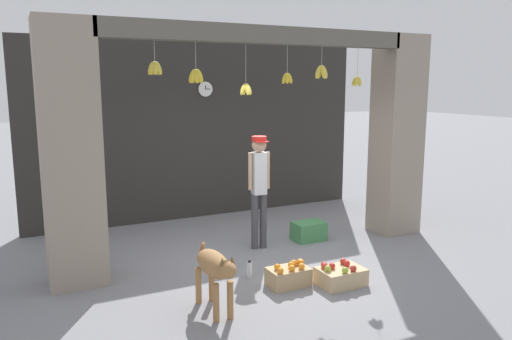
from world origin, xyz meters
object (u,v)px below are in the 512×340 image
dog (215,268)px  fruit_crate_oranges (289,275)px  wall_clock (205,89)px  water_bottle (250,270)px  produce_box_green (309,231)px  shopkeeper (259,182)px  fruit_crate_apples (340,275)px

dog → fruit_crate_oranges: dog is taller
fruit_crate_oranges → wall_clock: 4.29m
water_bottle → produce_box_green: bearing=33.2°
fruit_crate_oranges → water_bottle: bearing=126.5°
dog → water_bottle: dog is taller
shopkeeper → fruit_crate_oranges: shopkeeper is taller
water_bottle → shopkeeper: bearing=57.6°
produce_box_green → wall_clock: size_ratio=1.76×
fruit_crate_apples → produce_box_green: size_ratio=1.12×
water_bottle → dog: bearing=-136.3°
dog → wall_clock: wall_clock is taller
dog → fruit_crate_apples: size_ratio=1.74×
fruit_crate_oranges → produce_box_green: size_ratio=1.01×
dog → fruit_crate_apples: dog is taller
fruit_crate_oranges → produce_box_green: fruit_crate_oranges is taller
fruit_crate_oranges → water_bottle: 0.56m
produce_box_green → water_bottle: bearing=-146.8°
fruit_crate_oranges → wall_clock: wall_clock is taller
dog → shopkeeper: size_ratio=0.57×
fruit_crate_apples → water_bottle: 1.18m
water_bottle → fruit_crate_apples: bearing=-37.3°
shopkeeper → fruit_crate_apples: (0.29, -1.74, -0.92)m
water_bottle → wall_clock: 3.97m
shopkeeper → fruit_crate_apples: bearing=105.4°
water_bottle → wall_clock: bearing=79.1°
fruit_crate_oranges → produce_box_green: 1.91m
shopkeeper → produce_box_green: bearing=-174.5°
fruit_crate_oranges → fruit_crate_apples: size_ratio=0.90×
produce_box_green → water_bottle: size_ratio=2.17×
fruit_crate_oranges → water_bottle: size_ratio=2.19×
fruit_crate_apples → wall_clock: 4.52m
fruit_crate_apples → fruit_crate_oranges: bearing=156.5°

